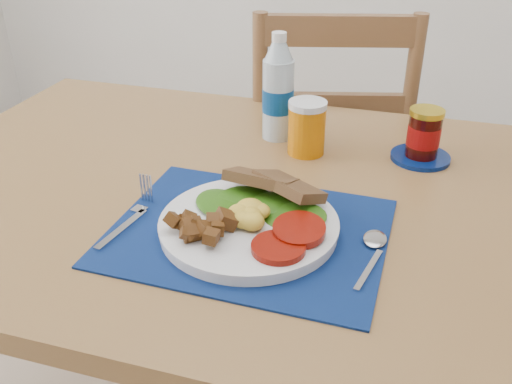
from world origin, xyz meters
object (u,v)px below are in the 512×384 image
Objects in this scene: chair_far at (327,139)px; juice_glass at (307,129)px; breakfast_plate at (245,221)px; water_bottle at (278,93)px; jam_on_saucer at (423,138)px.

chair_far reaches higher than juice_glass.
breakfast_plate is 1.25× the size of water_bottle.
juice_glass reaches higher than breakfast_plate.
chair_far is 11.23× the size of juice_glass.
water_bottle is (-0.05, -0.37, 0.26)m from chair_far.
chair_far reaches higher than breakfast_plate.
breakfast_plate is 0.39m from water_bottle.
juice_glass is (0.03, 0.32, 0.03)m from breakfast_plate.
jam_on_saucer is at bearing 70.61° from breakfast_plate.
water_bottle is (-0.05, 0.38, 0.08)m from breakfast_plate.
breakfast_plate is 2.71× the size of juice_glass.
chair_far is at bearing 93.29° from juice_glass.
water_bottle is at bearing 175.34° from jam_on_saucer.
chair_far is 9.92× the size of jam_on_saucer.
water_bottle reaches higher than juice_glass.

